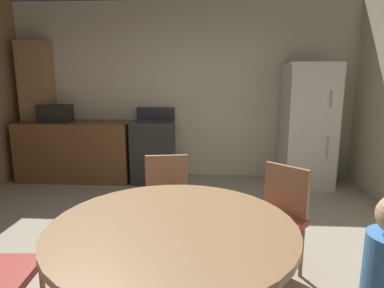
# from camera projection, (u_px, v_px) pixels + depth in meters

# --- Properties ---
(ground_plane) EXTENTS (14.00, 14.00, 0.00)m
(ground_plane) POSITION_uv_depth(u_px,v_px,m) (153.00, 273.00, 2.61)
(ground_plane) COLOR #A89E89
(wall_back) EXTENTS (5.55, 0.12, 2.70)m
(wall_back) POSITION_uv_depth(u_px,v_px,m) (183.00, 91.00, 5.12)
(wall_back) COLOR beige
(wall_back) RESTS_ON ground
(kitchen_counter) EXTENTS (1.70, 0.60, 0.90)m
(kitchen_counter) POSITION_uv_depth(u_px,v_px,m) (77.00, 151.00, 5.01)
(kitchen_counter) COLOR brown
(kitchen_counter) RESTS_ON ground
(pantry_column) EXTENTS (0.44, 0.36, 2.10)m
(pantry_column) POSITION_uv_depth(u_px,v_px,m) (40.00, 111.00, 5.10)
(pantry_column) COLOR #9E754C
(pantry_column) RESTS_ON ground
(oven_range) EXTENTS (0.60, 0.60, 1.10)m
(oven_range) POSITION_uv_depth(u_px,v_px,m) (154.00, 151.00, 4.93)
(oven_range) COLOR #2D2B28
(oven_range) RESTS_ON ground
(refrigerator) EXTENTS (0.68, 0.68, 1.76)m
(refrigerator) POSITION_uv_depth(u_px,v_px,m) (308.00, 126.00, 4.67)
(refrigerator) COLOR silver
(refrigerator) RESTS_ON ground
(microwave) EXTENTS (0.44, 0.32, 0.26)m
(microwave) POSITION_uv_depth(u_px,v_px,m) (55.00, 113.00, 4.91)
(microwave) COLOR black
(microwave) RESTS_ON kitchen_counter
(dining_table) EXTENTS (1.35, 1.35, 0.76)m
(dining_table) POSITION_uv_depth(u_px,v_px,m) (173.00, 249.00, 1.79)
(dining_table) COLOR #9E754C
(dining_table) RESTS_ON ground
(chair_north) EXTENTS (0.46, 0.46, 0.87)m
(chair_north) POSITION_uv_depth(u_px,v_px,m) (167.00, 199.00, 2.85)
(chair_north) COLOR #9E754C
(chair_north) RESTS_ON ground
(chair_northeast) EXTENTS (0.57, 0.57, 0.87)m
(chair_northeast) POSITION_uv_depth(u_px,v_px,m) (277.00, 214.00, 2.53)
(chair_northeast) COLOR #9E754C
(chair_northeast) RESTS_ON ground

